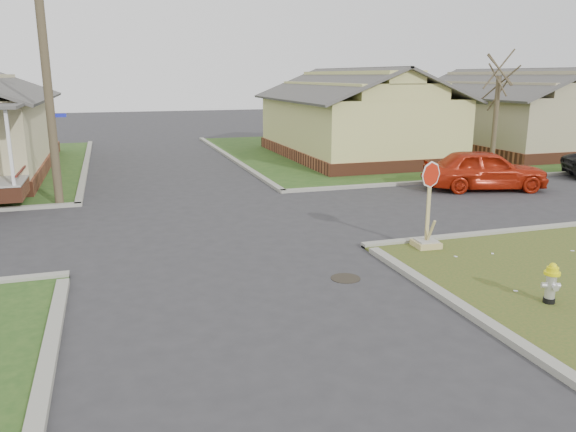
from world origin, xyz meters
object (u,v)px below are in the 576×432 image
object	(u,v)px
stop_sign	(427,229)
fire_hydrant	(551,281)
utility_pole	(45,63)
red_sedan	(485,170)

from	to	relation	value
stop_sign	fire_hydrant	bearing A→B (deg)	-81.48
utility_pole	red_sedan	xyz separation A→B (m)	(15.32, -2.05, -3.88)
fire_hydrant	red_sedan	bearing A→B (deg)	82.63
red_sedan	utility_pole	bearing A→B (deg)	97.14
fire_hydrant	red_sedan	xyz separation A→B (m)	(5.80, 9.87, 0.29)
stop_sign	red_sedan	distance (m)	8.57
fire_hydrant	stop_sign	bearing A→B (deg)	117.88
utility_pole	stop_sign	size ratio (longest dim) A/B	4.11
fire_hydrant	red_sedan	world-z (taller)	red_sedan
fire_hydrant	red_sedan	distance (m)	11.45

